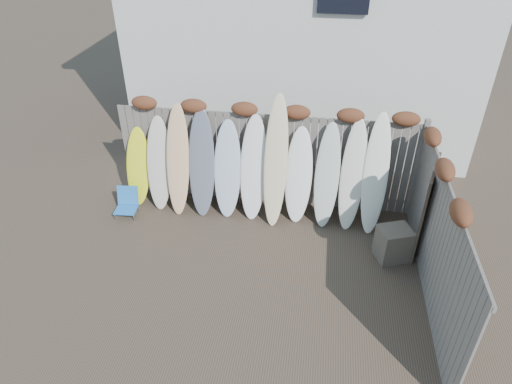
# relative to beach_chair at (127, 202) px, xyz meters

# --- Properties ---
(ground) EXTENTS (80.00, 80.00, 0.00)m
(ground) POSITION_rel_beach_chair_xyz_m (2.72, -1.51, -0.26)
(ground) COLOR #493A2D
(back_fence) EXTENTS (6.05, 0.28, 2.24)m
(back_fence) POSITION_rel_beach_chair_xyz_m (2.78, 0.88, 0.92)
(back_fence) COLOR slate
(back_fence) RESTS_ON ground
(right_fence) EXTENTS (0.28, 4.40, 2.24)m
(right_fence) POSITION_rel_beach_chair_xyz_m (5.71, -1.26, 0.88)
(right_fence) COLOR slate
(right_fence) RESTS_ON ground
(house) EXTENTS (8.50, 5.50, 6.33)m
(house) POSITION_rel_beach_chair_xyz_m (3.22, 4.99, 2.94)
(house) COLOR silver
(house) RESTS_ON ground
(beach_chair) EXTENTS (0.46, 0.49, 0.57)m
(beach_chair) POSITION_rel_beach_chair_xyz_m (0.00, 0.00, 0.00)
(beach_chair) COLOR #297ACE
(beach_chair) RESTS_ON ground
(wooden_crate) EXTENTS (0.68, 0.63, 0.64)m
(wooden_crate) POSITION_rel_beach_chair_xyz_m (5.24, -0.58, 0.06)
(wooden_crate) COLOR #745D57
(wooden_crate) RESTS_ON ground
(lattice_panel) EXTENTS (0.39, 1.11, 1.72)m
(lattice_panel) POSITION_rel_beach_chair_xyz_m (5.75, -0.17, 0.59)
(lattice_panel) COLOR brown
(lattice_panel) RESTS_ON ground
(surfboard_0) EXTENTS (0.52, 0.59, 1.60)m
(surfboard_0) POSITION_rel_beach_chair_xyz_m (0.11, 0.55, 0.54)
(surfboard_0) COLOR #FEFF1F
(surfboard_0) RESTS_ON ground
(surfboard_1) EXTENTS (0.55, 0.71, 1.88)m
(surfboard_1) POSITION_rel_beach_chair_xyz_m (0.59, 0.50, 0.68)
(surfboard_1) COLOR beige
(surfboard_1) RESTS_ON ground
(surfboard_2) EXTENTS (0.50, 0.79, 2.19)m
(surfboard_2) POSITION_rel_beach_chair_xyz_m (1.03, 0.44, 0.83)
(surfboard_2) COLOR #E3AE80
(surfboard_2) RESTS_ON ground
(surfboard_3) EXTENTS (0.59, 0.79, 2.11)m
(surfboard_3) POSITION_rel_beach_chair_xyz_m (1.51, 0.45, 0.79)
(surfboard_3) COLOR slate
(surfboard_3) RESTS_ON ground
(surfboard_4) EXTENTS (0.57, 0.71, 1.92)m
(surfboard_4) POSITION_rel_beach_chair_xyz_m (2.03, 0.46, 0.69)
(surfboard_4) COLOR silver
(surfboard_4) RESTS_ON ground
(surfboard_5) EXTENTS (0.53, 0.73, 2.05)m
(surfboard_5) POSITION_rel_beach_chair_xyz_m (2.55, 0.47, 0.76)
(surfboard_5) COLOR white
(surfboard_5) RESTS_ON ground
(surfboard_6) EXTENTS (0.45, 0.87, 2.49)m
(surfboard_6) POSITION_rel_beach_chair_xyz_m (2.99, 0.40, 0.98)
(surfboard_6) COLOR beige
(surfboard_6) RESTS_ON ground
(surfboard_7) EXTENTS (0.53, 0.67, 1.86)m
(surfboard_7) POSITION_rel_beach_chair_xyz_m (3.44, 0.49, 0.67)
(surfboard_7) COLOR white
(surfboard_7) RESTS_ON ground
(surfboard_8) EXTENTS (0.51, 0.74, 2.00)m
(surfboard_8) POSITION_rel_beach_chair_xyz_m (3.99, 0.44, 0.74)
(surfboard_8) COLOR silver
(surfboard_8) RESTS_ON ground
(surfboard_9) EXTENTS (0.53, 0.78, 2.11)m
(surfboard_9) POSITION_rel_beach_chair_xyz_m (4.46, 0.44, 0.79)
(surfboard_9) COLOR white
(surfboard_9) RESTS_ON ground
(surfboard_10) EXTENTS (0.49, 0.81, 2.26)m
(surfboard_10) POSITION_rel_beach_chair_xyz_m (4.88, 0.40, 0.87)
(surfboard_10) COLOR white
(surfboard_10) RESTS_ON ground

